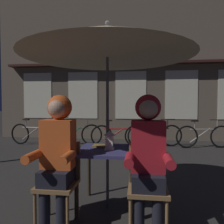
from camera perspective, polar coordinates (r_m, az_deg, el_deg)
name	(u,v)px	position (r m, az deg, el deg)	size (l,w,h in m)	color
ground_plane	(108,207)	(2.94, -1.19, -24.04)	(60.00, 60.00, 0.00)	#2D2B28
cafe_table	(108,157)	(2.72, -1.21, -11.90)	(0.72, 0.72, 0.74)	navy
patio_umbrella	(107,42)	(2.74, -1.23, 18.24)	(2.10, 2.10, 2.31)	#4C4C51
lantern	(110,140)	(2.63, -0.66, -7.41)	(0.11, 0.11, 0.23)	white
chair_left	(60,177)	(2.54, -13.77, -16.54)	(0.40, 0.40, 0.87)	olive
chair_right	(148,181)	(2.38, 9.47, -17.75)	(0.40, 0.40, 0.87)	olive
person_left_hooded	(57,146)	(2.39, -14.35, -8.84)	(0.45, 0.56, 1.40)	black
person_right_hooded	(148,149)	(2.23, 9.59, -9.61)	(0.45, 0.56, 1.40)	black
shopfront_building	(131,55)	(8.20, 5.12, 14.87)	(10.00, 0.93, 6.20)	#6B5B4C
bicycle_nearest	(34,134)	(7.16, -20.08, -5.51)	(1.67, 0.28, 0.84)	black
bicycle_second	(75,134)	(6.80, -9.76, -5.82)	(1.68, 0.16, 0.84)	black
bicycle_third	(118,135)	(6.45, 1.71, -6.23)	(1.67, 0.25, 0.84)	black
bicycle_fourth	(155,135)	(6.61, 11.34, -6.06)	(1.66, 0.36, 0.84)	black
bicycle_fifth	(204,136)	(6.85, 23.30, -5.92)	(1.67, 0.32, 0.84)	black
book	(101,146)	(2.82, -3.07, -9.01)	(0.20, 0.14, 0.02)	olive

